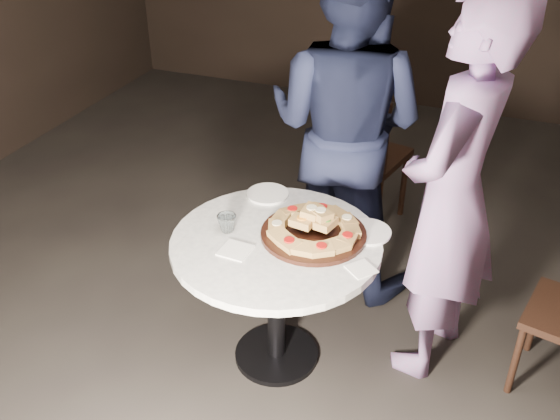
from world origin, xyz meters
name	(u,v)px	position (x,y,z in m)	size (l,w,h in m)	color
floor	(306,346)	(0.00, 0.00, 0.00)	(7.00, 7.00, 0.00)	black
table	(276,264)	(-0.12, -0.12, 0.59)	(0.96, 0.96, 0.72)	black
serving_board	(313,234)	(0.03, -0.03, 0.73)	(0.48, 0.48, 0.02)	black
focaccia_pile	(314,225)	(0.03, -0.02, 0.77)	(0.43, 0.43, 0.11)	#A97E41
plate_left	(268,194)	(-0.30, 0.24, 0.73)	(0.21, 0.21, 0.01)	white
plate_right	(367,232)	(0.26, 0.08, 0.73)	(0.22, 0.22, 0.01)	white
water_glass	(227,223)	(-0.35, -0.13, 0.76)	(0.09, 0.09, 0.08)	silver
napkin_near	(235,250)	(-0.25, -0.26, 0.72)	(0.13, 0.13, 0.01)	white
napkin_far	(361,269)	(0.30, -0.20, 0.72)	(0.11, 0.11, 0.01)	white
chair_far	(361,151)	(-0.06, 1.22, 0.55)	(0.54, 0.56, 0.96)	black
diner_navy	(345,127)	(-0.03, 0.69, 0.95)	(0.92, 0.72, 1.89)	black
diner_teal	(452,198)	(0.59, 0.18, 0.92)	(0.67, 0.44, 1.84)	slate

